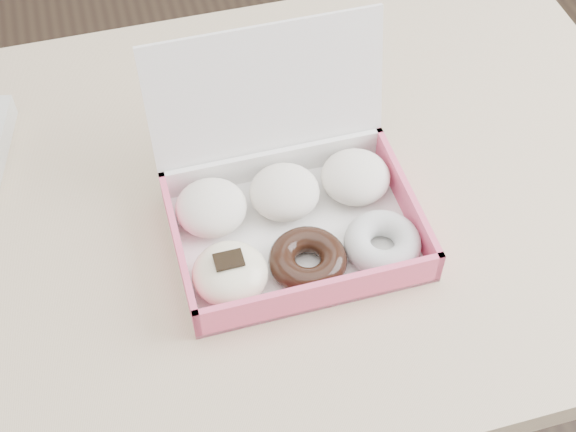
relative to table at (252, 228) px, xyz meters
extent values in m
plane|color=black|center=(0.00, 0.00, -0.67)|extent=(4.00, 4.00, 0.00)
cube|color=tan|center=(0.00, 0.00, 0.06)|extent=(1.20, 0.80, 0.04)
cylinder|color=tan|center=(0.55, 0.35, -0.32)|extent=(0.05, 0.05, 0.71)
cube|color=white|center=(0.04, -0.09, 0.08)|extent=(0.31, 0.23, 0.01)
cube|color=#F7577E|center=(0.04, -0.20, 0.10)|extent=(0.31, 0.01, 0.05)
cube|color=white|center=(0.04, 0.02, 0.10)|extent=(0.31, 0.01, 0.05)
cube|color=#F7577E|center=(-0.11, -0.09, 0.10)|extent=(0.01, 0.23, 0.05)
cube|color=#F7577E|center=(0.19, -0.09, 0.10)|extent=(0.01, 0.23, 0.05)
cube|color=white|center=(0.04, 0.04, 0.19)|extent=(0.31, 0.06, 0.22)
ellipsoid|color=white|center=(-0.06, -0.04, 0.11)|extent=(0.09, 0.09, 0.05)
ellipsoid|color=white|center=(0.04, -0.04, 0.11)|extent=(0.09, 0.09, 0.05)
ellipsoid|color=white|center=(0.14, -0.04, 0.11)|extent=(0.09, 0.09, 0.05)
ellipsoid|color=#F8ECC4|center=(-0.06, -0.14, 0.11)|extent=(0.09, 0.09, 0.05)
cube|color=black|center=(-0.06, -0.14, 0.14)|extent=(0.03, 0.02, 0.00)
torus|color=black|center=(0.04, -0.14, 0.10)|extent=(0.10, 0.10, 0.03)
torus|color=silver|center=(0.14, -0.14, 0.10)|extent=(0.10, 0.10, 0.03)
camera|label=1|loc=(-0.14, -0.69, 0.90)|focal=50.00mm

